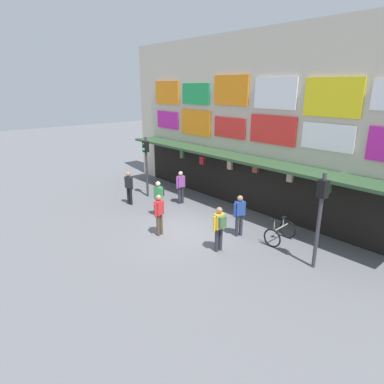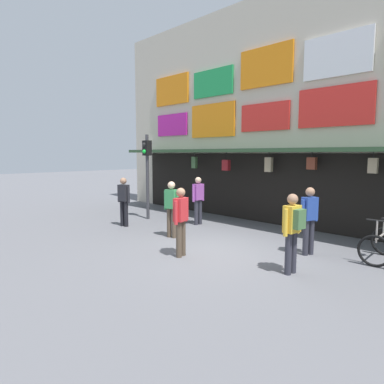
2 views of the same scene
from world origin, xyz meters
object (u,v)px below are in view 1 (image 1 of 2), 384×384
traffic_light_near (146,157)px  bicycle_parked (280,233)px  pedestrian_in_black (239,213)px  pedestrian_in_green (219,226)px  pedestrian_in_blue (181,185)px  pedestrian_in_purple (159,196)px  pedestrian_in_red (129,186)px  pedestrian_in_white (159,213)px  traffic_light_far (321,206)px

traffic_light_near → bicycle_parked: (7.94, 0.69, -1.75)m
pedestrian_in_black → pedestrian_in_green: 1.56m
pedestrian_in_blue → pedestrian_in_purple: bearing=-68.5°
pedestrian_in_purple → pedestrian_in_red: size_ratio=1.00×
pedestrian_in_blue → pedestrian_in_purple: 2.01m
pedestrian_in_purple → pedestrian_in_red: 2.33m
pedestrian_in_white → pedestrian_in_purple: bearing=144.9°
traffic_light_far → pedestrian_in_blue: traffic_light_far is taller
traffic_light_near → pedestrian_in_green: (6.90, -1.55, -1.16)m
traffic_light_far → pedestrian_in_blue: bearing=175.4°
traffic_light_near → pedestrian_in_white: (4.39, -2.35, -1.19)m
traffic_light_near → pedestrian_in_purple: size_ratio=1.90×
pedestrian_in_white → pedestrian_in_black: (2.12, 2.32, 0.00)m
pedestrian_in_red → traffic_light_near: bearing=109.6°
bicycle_parked → pedestrian_in_green: bearing=-114.8°
pedestrian_in_red → pedestrian_in_purple: bearing=3.5°
traffic_light_far → pedestrian_in_white: traffic_light_far is taller
pedestrian_in_green → pedestrian_in_red: 6.41m
pedestrian_in_purple → pedestrian_in_green: (4.08, -0.30, 0.00)m
traffic_light_near → pedestrian_in_red: traffic_light_near is taller
pedestrian_in_white → pedestrian_in_red: bearing=166.1°
traffic_light_near → traffic_light_far: size_ratio=1.00×
bicycle_parked → pedestrian_in_black: bearing=-153.1°
pedestrian_in_black → pedestrian_in_red: bearing=-167.3°
traffic_light_far → pedestrian_in_white: 5.96m
pedestrian_in_green → pedestrian_in_red: same height
bicycle_parked → pedestrian_in_white: size_ratio=0.71×
traffic_light_near → pedestrian_in_green: traffic_light_near is taller
traffic_light_near → pedestrian_in_purple: bearing=-23.9°
bicycle_parked → traffic_light_far: bearing=-20.6°
traffic_light_far → pedestrian_in_green: traffic_light_far is taller
bicycle_parked → pedestrian_in_blue: bearing=-179.4°
pedestrian_in_white → bicycle_parked: bearing=40.7°
pedestrian_in_white → pedestrian_in_red: (-3.90, 0.96, 0.00)m
pedestrian_in_blue → pedestrian_in_green: (4.82, -2.17, 0.04)m
pedestrian_in_purple → pedestrian_in_white: bearing=-35.1°
traffic_light_near → pedestrian_in_white: 5.13m
pedestrian_in_green → traffic_light_near: bearing=167.4°
bicycle_parked → pedestrian_in_green: (-1.04, -2.24, 0.59)m
bicycle_parked → pedestrian_in_black: (-1.42, -0.72, 0.55)m
pedestrian_in_green → pedestrian_in_purple: bearing=175.8°
traffic_light_near → pedestrian_in_black: (6.51, -0.03, -1.19)m
pedestrian_in_red → bicycle_parked: bearing=15.6°
pedestrian_in_blue → pedestrian_in_green: 5.29m
pedestrian_in_white → pedestrian_in_black: size_ratio=1.00×
traffic_light_far → bicycle_parked: bearing=159.4°
pedestrian_in_white → traffic_light_near: bearing=151.8°
bicycle_parked → pedestrian_in_white: (-3.54, -3.05, 0.55)m
traffic_light_far → pedestrian_in_green: 3.43m
traffic_light_far → pedestrian_in_white: size_ratio=1.90×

